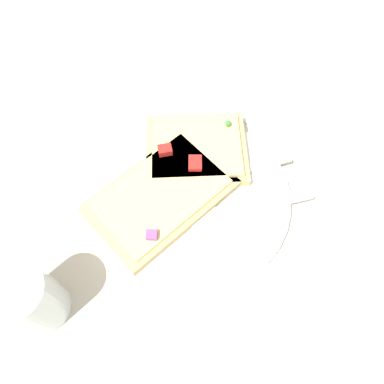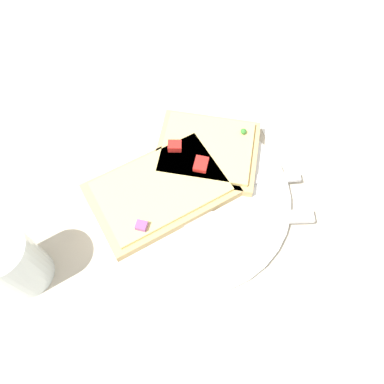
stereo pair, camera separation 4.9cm
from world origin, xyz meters
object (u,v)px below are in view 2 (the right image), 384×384
at_px(plate, 192,197).
at_px(fork, 211,183).
at_px(knife, 241,218).
at_px(drinking_glass, 13,263).
at_px(napkin, 277,114).
at_px(pizza_slice_corner, 207,150).
at_px(pizza_slice_main, 161,190).

height_order(plate, fork, fork).
bearing_deg(fork, knife, 121.20).
xyz_separation_m(fork, drinking_glass, (0.03, -0.25, 0.03)).
relative_size(plate, napkin, 2.29).
relative_size(pizza_slice_corner, napkin, 1.54).
height_order(fork, knife, knife).
height_order(plate, pizza_slice_main, pizza_slice_main).
bearing_deg(knife, pizza_slice_main, -21.56).
bearing_deg(pizza_slice_main, knife, -50.16).
relative_size(knife, napkin, 1.89).
xyz_separation_m(pizza_slice_corner, drinking_glass, (0.08, -0.27, 0.02)).
bearing_deg(plate, pizza_slice_main, -115.96).
relative_size(knife, pizza_slice_main, 1.10).
height_order(fork, drinking_glass, drinking_glass).
xyz_separation_m(fork, napkin, (-0.08, 0.14, -0.01)).
bearing_deg(pizza_slice_main, napkin, 9.46).
bearing_deg(drinking_glass, napkin, 106.05).
bearing_deg(plate, napkin, 117.37).
bearing_deg(knife, napkin, -112.34).
bearing_deg(pizza_slice_corner, drinking_glass, 47.06).
height_order(fork, pizza_slice_main, pizza_slice_main).
xyz_separation_m(plate, knife, (0.05, 0.05, 0.01)).
relative_size(plate, fork, 1.22).
height_order(plate, drinking_glass, drinking_glass).
relative_size(plate, knife, 1.21).
height_order(pizza_slice_main, napkin, pizza_slice_main).
height_order(fork, napkin, fork).
bearing_deg(drinking_glass, fork, 97.27).
bearing_deg(knife, pizza_slice_corner, -68.49).
distance_m(pizza_slice_main, drinking_glass, 0.19).
xyz_separation_m(knife, pizza_slice_main, (-0.07, -0.08, 0.01)).
height_order(plate, knife, knife).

